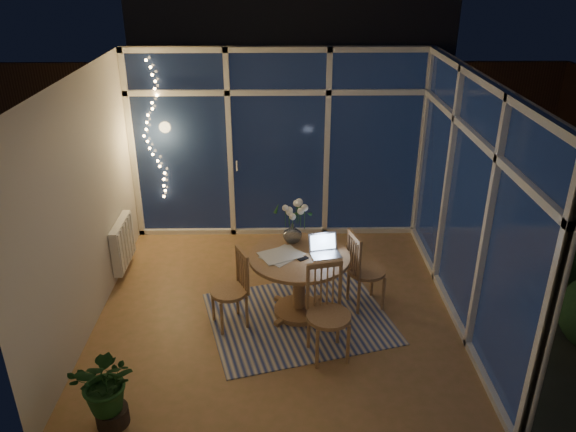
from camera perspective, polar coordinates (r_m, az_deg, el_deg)
The scene contains 25 objects.
floor at distance 6.42m, azimuth -0.89°, elevation -9.57°, with size 4.00×4.00×0.00m, color olive.
ceiling at distance 5.38m, azimuth -1.08°, elevation 13.83°, with size 4.00×4.00×0.00m, color white.
wall_back at distance 7.65m, azimuth -0.98°, elevation 7.21°, with size 4.00×0.04×2.60m, color beige.
wall_front at distance 4.04m, azimuth -0.96°, elevation -10.59°, with size 4.00×0.04×2.60m, color beige.
wall_left at distance 6.12m, azimuth -20.05°, elevation 0.90°, with size 0.04×4.00×2.60m, color beige.
wall_right at distance 6.11m, azimuth 18.14°, elevation 1.15°, with size 0.04×4.00×2.60m, color beige.
window_wall_back at distance 7.61m, azimuth -0.98°, elevation 7.12°, with size 4.00×0.10×2.60m, color white.
window_wall_right at distance 6.10m, azimuth 17.78°, elevation 1.15°, with size 0.10×4.00×2.60m, color white.
radiator at distance 7.25m, azimuth -16.46°, elevation -2.65°, with size 0.10×0.70×0.58m, color silver.
fairy_lights at distance 7.65m, azimuth -13.58°, elevation 8.28°, with size 0.24×0.10×1.85m, color #FFB966, non-canonical shape.
garden_patio at distance 10.94m, azimuth 1.70°, elevation 5.29°, with size 12.00×6.00×0.10m, color black.
garden_fence at distance 11.12m, azimuth -0.97°, elevation 10.82°, with size 11.00×0.08×1.80m, color #382214.
neighbour_roof at distance 13.85m, azimuth 0.30°, elevation 19.14°, with size 7.00×3.00×2.20m, color #31333B.
garden_shrubs at distance 9.28m, azimuth -5.90°, elevation 4.83°, with size 0.90×0.90×0.90m, color black.
rug at distance 6.29m, azimuth 1.13°, elevation -10.31°, with size 1.91×1.53×0.01m, color beige.
dining_table at distance 6.17m, azimuth 1.12°, elevation -7.02°, with size 1.08×1.08×0.74m, color olive.
chair_left at distance 5.99m, azimuth -6.03°, elevation -7.46°, with size 0.41×0.41×0.89m, color olive.
chair_right at distance 6.32m, azimuth 8.02°, elevation -5.38°, with size 0.44×0.44×0.95m, color olive.
chair_front at distance 5.51m, azimuth 4.17°, elevation -9.93°, with size 0.46×0.46×0.99m, color olive.
laptop at distance 5.94m, azimuth 3.85°, elevation -3.05°, with size 0.31×0.27×0.23m, color silver, non-canonical shape.
flower_vase at distance 6.21m, azimuth 0.44°, elevation -1.77°, with size 0.20×0.20×0.21m, color silver.
bowl at distance 6.23m, azimuth 3.60°, elevation -2.60°, with size 0.15×0.15×0.04m, color white.
newspapers at distance 5.97m, azimuth -0.80°, elevation -4.02°, with size 0.41×0.31×0.01m, color silver.
phone at distance 5.91m, azimuth 1.55°, elevation -4.35°, with size 0.11×0.06×0.01m, color black.
potted_plant at distance 5.10m, azimuth -17.85°, elevation -16.35°, with size 0.54×0.47×0.76m, color #17411A.
Camera 1 is at (0.02, -5.27, 3.66)m, focal length 35.00 mm.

